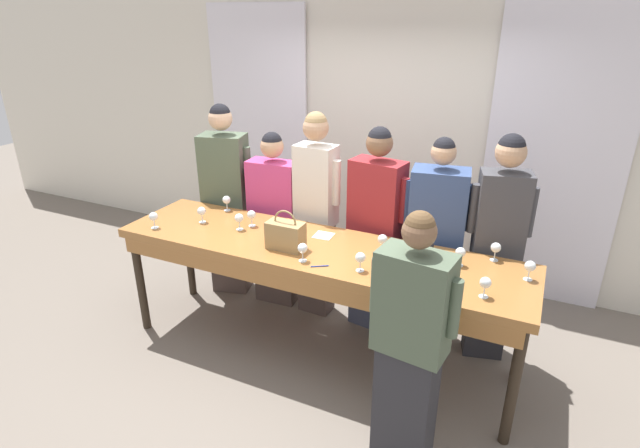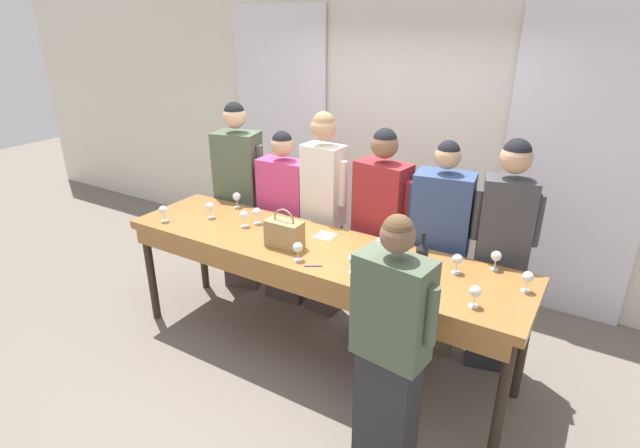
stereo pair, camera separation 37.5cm
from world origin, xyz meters
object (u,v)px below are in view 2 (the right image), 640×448
object	(u,v)px
wine_glass_back_mid	(457,260)
guest_cream_sweater	(323,212)
wine_glass_front_mid	(475,292)
wine_glass_front_left	(528,278)
wine_glass_center_right	(353,260)
wine_glass_center_left	(237,197)
guest_olive_jacket	(240,197)
wine_glass_front_right	(257,213)
guest_navy_coat	(438,250)
guest_pink_top	(284,218)
wine_glass_by_handbag	(210,207)
wine_glass_back_left	(244,215)
wine_glass_center_mid	(380,243)
guest_beige_cap	(501,255)
guest_striped_shirt	(380,232)
wine_bottle	(422,259)
tasting_bar	(313,257)
wine_glass_near_host	(496,257)
wine_glass_back_right	(298,248)
wine_glass_by_bottle	(163,210)
handbag	(284,233)
host_pouring	(390,348)

from	to	relation	value
wine_glass_back_mid	guest_cream_sweater	distance (m)	1.39
wine_glass_front_mid	wine_glass_front_left	bearing A→B (deg)	56.28
wine_glass_center_right	wine_glass_back_mid	distance (m)	0.70
wine_glass_front_mid	wine_glass_center_left	size ratio (longest dim) A/B	1.00
wine_glass_center_right	guest_olive_jacket	xyz separation A→B (m)	(-1.66, 0.81, -0.12)
wine_glass_front_right	guest_navy_coat	world-z (taller)	guest_navy_coat
wine_glass_front_right	guest_pink_top	bearing A→B (deg)	97.20
wine_glass_front_mid	wine_glass_by_handbag	bearing A→B (deg)	174.37
wine_glass_front_right	wine_glass_back_left	xyz separation A→B (m)	(-0.05, -0.10, 0.00)
wine_glass_back_mid	wine_glass_back_left	bearing A→B (deg)	-175.91
wine_glass_center_mid	guest_beige_cap	world-z (taller)	guest_beige_cap
wine_glass_front_left	guest_striped_shirt	world-z (taller)	guest_striped_shirt
wine_bottle	wine_glass_front_left	bearing A→B (deg)	11.18
wine_glass_center_left	wine_glass_front_right	bearing A→B (deg)	-27.68
wine_glass_front_right	guest_beige_cap	distance (m)	1.93
wine_glass_front_left	guest_beige_cap	xyz separation A→B (m)	(-0.25, 0.46, -0.10)
wine_glass_center_left	guest_striped_shirt	size ratio (longest dim) A/B	0.08
guest_olive_jacket	guest_striped_shirt	bearing A→B (deg)	0.00
wine_glass_front_left	tasting_bar	bearing A→B (deg)	-174.11
wine_bottle	wine_glass_front_left	xyz separation A→B (m)	(0.65, 0.13, -0.02)
wine_glass_center_left	wine_glass_back_left	distance (m)	0.46
wine_glass_front_left	guest_beige_cap	bearing A→B (deg)	118.93
guest_olive_jacket	wine_glass_front_right	bearing A→B (deg)	-38.81
wine_glass_center_mid	guest_pink_top	bearing A→B (deg)	158.40
wine_glass_near_host	wine_glass_center_left	bearing A→B (deg)	-179.96
wine_bottle	wine_glass_center_right	size ratio (longest dim) A/B	2.24
wine_glass_center_mid	wine_glass_by_handbag	distance (m)	1.54
wine_glass_near_host	guest_olive_jacket	size ratio (longest dim) A/B	0.07
wine_glass_front_right	wine_glass_center_right	size ratio (longest dim) A/B	1.00
wine_glass_front_left	wine_glass_near_host	size ratio (longest dim) A/B	1.00
wine_glass_center_mid	guest_cream_sweater	bearing A→B (deg)	148.43
tasting_bar	wine_glass_front_mid	distance (m)	1.28
wine_glass_center_right	guest_striped_shirt	size ratio (longest dim) A/B	0.08
wine_glass_back_right	guest_striped_shirt	distance (m)	0.89
tasting_bar	guest_navy_coat	xyz separation A→B (m)	(0.77, 0.61, -0.01)
wine_bottle	guest_beige_cap	distance (m)	0.72
guest_cream_sweater	wine_glass_back_mid	bearing A→B (deg)	-18.76
wine_bottle	wine_glass_back_mid	bearing A→B (deg)	34.88
wine_glass_back_right	wine_glass_by_bottle	world-z (taller)	same
wine_glass_back_mid	guest_cream_sweater	world-z (taller)	guest_cream_sweater
guest_olive_jacket	guest_navy_coat	bearing A→B (deg)	0.00
wine_glass_front_left	guest_pink_top	distance (m)	2.24
handbag	host_pouring	xyz separation A→B (m)	(1.11, -0.55, -0.24)
wine_glass_back_left	guest_olive_jacket	xyz separation A→B (m)	(-0.53, 0.57, -0.12)
wine_glass_center_left	wine_glass_center_mid	bearing A→B (deg)	-7.69
wine_glass_back_right	host_pouring	distance (m)	1.03
wine_glass_center_mid	wine_glass_by_handbag	size ratio (longest dim) A/B	1.00
tasting_bar	wine_glass_front_left	bearing A→B (deg)	5.89
wine_glass_back_left	wine_glass_by_bottle	distance (m)	0.70
guest_pink_top	guest_beige_cap	bearing A→B (deg)	0.00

